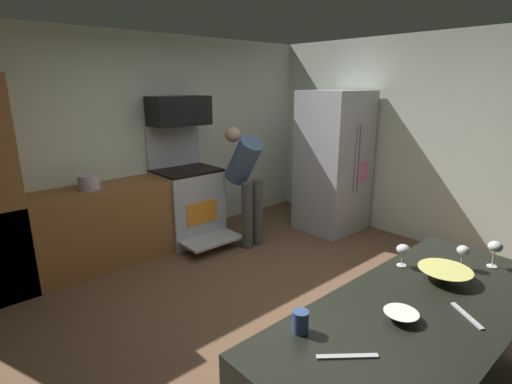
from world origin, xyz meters
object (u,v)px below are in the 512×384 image
refrigerator (333,162)px  wine_glass_near (403,250)px  microwave (179,111)px  oven_range (188,202)px  wine_glass_mid (463,252)px  person_cook (246,177)px  mixing_bowl_small (401,316)px  mixing_bowl_large (444,274)px  stock_pot (89,182)px  mug_coffee (300,322)px  wine_glass_far (495,248)px

refrigerator → wine_glass_near: size_ratio=13.31×
refrigerator → microwave: bearing=148.4°
oven_range → wine_glass_mid: bearing=-92.6°
refrigerator → person_cook: size_ratio=1.29×
mixing_bowl_small → mixing_bowl_large: bearing=3.5°
oven_range → refrigerator: size_ratio=0.78×
oven_range → stock_pot: 1.30m
microwave → mug_coffee: 3.63m
refrigerator → mixing_bowl_large: 3.24m
microwave → mixing_bowl_large: 3.61m
oven_range → mixing_bowl_small: bearing=-105.3°
mixing_bowl_small → wine_glass_far: 0.97m
microwave → mixing_bowl_small: 3.75m
refrigerator → stock_pot: refrigerator is taller
refrigerator → wine_glass_mid: bearing=-128.1°
mixing_bowl_small → wine_glass_mid: (0.79, 0.03, 0.09)m
mug_coffee → stock_pot: bearing=86.9°
oven_range → person_cook: 0.87m
person_cook → refrigerator: bearing=-16.1°
mixing_bowl_large → wine_glass_mid: size_ratio=1.98×
wine_glass_far → person_cook: bearing=81.0°
refrigerator → person_cook: refrigerator is taller
person_cook → mixing_bowl_large: bearing=-107.0°
wine_glass_near → mixing_bowl_small: bearing=-152.1°
mixing_bowl_large → microwave: bearing=83.9°
person_cook → mug_coffee: size_ratio=14.19×
wine_glass_near → mug_coffee: 0.98m
person_cook → oven_range: bearing=127.7°
oven_range → microwave: bearing=90.0°
person_cook → wine_glass_near: 2.69m
microwave → wine_glass_near: (-0.40, -3.26, -0.67)m
person_cook → wine_glass_mid: size_ratio=9.88×
microwave → person_cook: microwave is taller
person_cook → wine_glass_near: person_cook is taller
microwave → stock_pot: 1.40m
stock_pot → oven_range: bearing=-0.7°
oven_range → mug_coffee: (-1.38, -3.19, 0.45)m
mug_coffee → wine_glass_mid: bearing=-11.0°
refrigerator → wine_glass_far: refrigerator is taller
refrigerator → mug_coffee: size_ratio=18.28×
microwave → mug_coffee: size_ratio=7.05×
microwave → wine_glass_far: size_ratio=4.32×
mixing_bowl_large → wine_glass_near: (-0.02, 0.25, 0.07)m
mixing_bowl_small → wine_glass_far: size_ratio=0.97×
oven_range → mug_coffee: size_ratio=14.28×
mixing_bowl_large → mug_coffee: bearing=167.1°
mixing_bowl_large → refrigerator: bearing=48.7°
mixing_bowl_small → mug_coffee: bearing=148.7°
oven_range → microwave: size_ratio=2.03×
oven_range → microwave: microwave is taller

